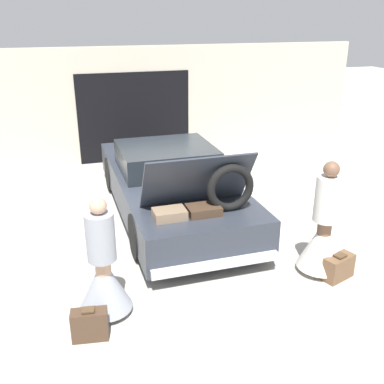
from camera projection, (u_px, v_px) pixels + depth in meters
ground_plane at (171, 212)px, 8.52m from camera, size 40.00×40.00×0.00m
garage_wall_back at (134, 105)px, 11.17m from camera, size 12.00×0.14×2.80m
car at (171, 184)px, 8.32m from camera, size 2.00×4.97×1.66m
person_left at (104, 274)px, 5.49m from camera, size 0.66×0.66×1.57m
person_right at (324, 234)px, 6.38m from camera, size 0.69×0.69×1.68m
suitcase_beside_left_person at (90, 325)px, 5.16m from camera, size 0.44×0.25×0.41m
suitcase_beside_right_person at (339, 267)px, 6.35m from camera, size 0.51×0.36×0.38m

